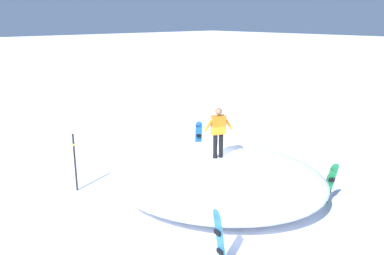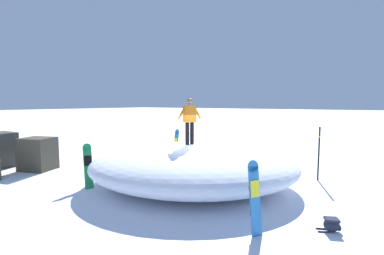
# 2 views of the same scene
# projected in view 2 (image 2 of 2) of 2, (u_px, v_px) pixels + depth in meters

# --- Properties ---
(ground) EXTENTS (240.00, 240.00, 0.00)m
(ground) POSITION_uv_depth(u_px,v_px,m) (192.00, 185.00, 9.50)
(ground) COLOR white
(snow_mound) EXTENTS (9.15, 8.58, 1.45)m
(snow_mound) POSITION_uv_depth(u_px,v_px,m) (192.00, 165.00, 9.48)
(snow_mound) COLOR white
(snow_mound) RESTS_ON ground
(snowboarder_standing) EXTENTS (0.45, 0.96, 1.63)m
(snowboarder_standing) POSITION_uv_depth(u_px,v_px,m) (190.00, 118.00, 9.44)
(snowboarder_standing) COLOR black
(snowboarder_standing) RESTS_ON snow_mound
(snowboard_primary_upright) EXTENTS (0.35, 0.36, 1.66)m
(snowboard_primary_upright) POSITION_uv_depth(u_px,v_px,m) (255.00, 196.00, 5.94)
(snowboard_primary_upright) COLOR #2672BF
(snowboard_primary_upright) RESTS_ON ground
(snowboard_secondary_upright) EXTENTS (0.52, 0.45, 1.51)m
(snowboard_secondary_upright) POSITION_uv_depth(u_px,v_px,m) (88.00, 165.00, 9.28)
(snowboard_secondary_upright) COLOR #1E8C47
(snowboard_secondary_upright) RESTS_ON ground
(snowboard_tertiary_upright) EXTENTS (0.32, 0.32, 1.62)m
(snowboard_tertiary_upright) POSITION_uv_depth(u_px,v_px,m) (176.00, 145.00, 13.36)
(snowboard_tertiary_upright) COLOR #2672BF
(snowboard_tertiary_upright) RESTS_ON ground
(backpack_near) EXTENTS (0.55, 0.42, 0.32)m
(backpack_near) POSITION_uv_depth(u_px,v_px,m) (332.00, 225.00, 6.09)
(backpack_near) COLOR #1E2333
(backpack_near) RESTS_ON ground
(trail_marker_pole) EXTENTS (0.10, 0.10, 2.04)m
(trail_marker_pole) POSITION_uv_depth(u_px,v_px,m) (319.00, 152.00, 10.05)
(trail_marker_pole) COLOR black
(trail_marker_pole) RESTS_ON ground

